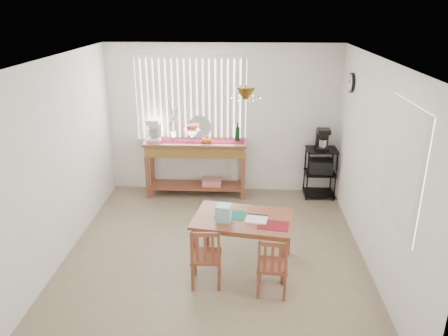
# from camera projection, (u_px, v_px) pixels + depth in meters

# --- Properties ---
(ground) EXTENTS (4.00, 4.50, 0.01)m
(ground) POSITION_uv_depth(u_px,v_px,m) (215.00, 254.00, 5.95)
(ground) COLOR gray
(room_shell) EXTENTS (4.20, 4.70, 2.70)m
(room_shell) POSITION_uv_depth(u_px,v_px,m) (214.00, 135.00, 5.36)
(room_shell) COLOR white
(room_shell) RESTS_ON ground
(sideboard) EXTENTS (1.76, 0.49, 0.99)m
(sideboard) POSITION_uv_depth(u_px,v_px,m) (196.00, 155.00, 7.55)
(sideboard) COLOR brown
(sideboard) RESTS_ON ground
(sideboard_items) EXTENTS (1.67, 0.42, 0.76)m
(sideboard_items) POSITION_uv_depth(u_px,v_px,m) (178.00, 132.00, 7.44)
(sideboard_items) COLOR maroon
(sideboard_items) RESTS_ON sideboard
(wire_cart) EXTENTS (0.52, 0.41, 0.88)m
(wire_cart) POSITION_uv_depth(u_px,v_px,m) (320.00, 168.00, 7.55)
(wire_cart) COLOR black
(wire_cart) RESTS_ON ground
(cart_items) EXTENTS (0.21, 0.25, 0.36)m
(cart_items) POSITION_uv_depth(u_px,v_px,m) (323.00, 139.00, 7.38)
(cart_items) COLOR black
(cart_items) RESTS_ON wire_cart
(dining_table) EXTENTS (1.35, 0.98, 0.66)m
(dining_table) POSITION_uv_depth(u_px,v_px,m) (243.00, 223.00, 5.55)
(dining_table) COLOR brown
(dining_table) RESTS_ON ground
(table_items) EXTENTS (0.95, 0.59, 0.21)m
(table_items) POSITION_uv_depth(u_px,v_px,m) (232.00, 215.00, 5.42)
(table_items) COLOR #15785F
(table_items) RESTS_ON dining_table
(chair_left) EXTENTS (0.38, 0.38, 0.79)m
(chair_left) POSITION_uv_depth(u_px,v_px,m) (206.00, 257.00, 5.17)
(chair_left) COLOR brown
(chair_left) RESTS_ON ground
(chair_right) EXTENTS (0.38, 0.38, 0.76)m
(chair_right) POSITION_uv_depth(u_px,v_px,m) (272.00, 266.00, 5.02)
(chair_right) COLOR brown
(chair_right) RESTS_ON ground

